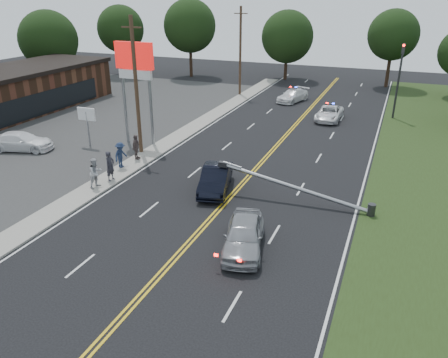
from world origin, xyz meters
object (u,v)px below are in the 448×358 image
at_px(waiting_sedan, 244,235).
at_px(emergency_b, 293,96).
at_px(bystander_d, 136,147).
at_px(crashed_sedan, 216,179).
at_px(emergency_a, 329,113).
at_px(pylon_sign, 135,69).
at_px(bystander_b, 96,173).
at_px(small_sign, 87,117).
at_px(fallen_streetlight, 302,189).
at_px(utility_pole_mid, 136,87).
at_px(bystander_a, 110,166).
at_px(bystander_c, 121,155).
at_px(utility_pole_far, 240,51).
at_px(traffic_signal, 399,75).
at_px(parked_car, 21,141).

bearing_deg(waiting_sedan, emergency_b, 85.59).
bearing_deg(bystander_d, emergency_b, -25.94).
distance_m(crashed_sedan, emergency_a, 19.41).
bearing_deg(pylon_sign, bystander_b, -75.49).
distance_m(small_sign, waiting_sedan, 19.46).
height_order(fallen_streetlight, utility_pole_mid, utility_pole_mid).
bearing_deg(utility_pole_mid, bystander_a, -78.14).
bearing_deg(bystander_c, emergency_a, -28.23).
height_order(fallen_streetlight, bystander_a, bystander_a).
bearing_deg(small_sign, utility_pole_far, 77.69).
xyz_separation_m(small_sign, traffic_signal, (22.30, 18.00, 1.87)).
height_order(emergency_b, bystander_b, bystander_b).
height_order(emergency_b, bystander_d, bystander_d).
bearing_deg(bystander_d, fallen_streetlight, -111.95).
height_order(fallen_streetlight, bystander_d, bystander_d).
relative_size(small_sign, traffic_signal, 0.44).
relative_size(crashed_sedan, bystander_d, 2.50).
distance_m(waiting_sedan, bystander_c, 13.21).
bearing_deg(emergency_b, bystander_c, -87.25).
xyz_separation_m(small_sign, emergency_b, (11.46, 21.17, -1.65)).
relative_size(fallen_streetlight, utility_pole_far, 0.94).
height_order(pylon_sign, utility_pole_far, utility_pole_far).
distance_m(crashed_sedan, bystander_a, 6.97).
height_order(utility_pole_mid, parked_car, utility_pole_mid).
bearing_deg(utility_pole_mid, parked_car, -162.19).
height_order(utility_pole_far, parked_car, utility_pole_far).
height_order(small_sign, bystander_d, small_sign).
bearing_deg(utility_pole_far, fallen_streetlight, -62.76).
bearing_deg(pylon_sign, bystander_a, -71.84).
relative_size(pylon_sign, fallen_streetlight, 0.85).
height_order(crashed_sedan, bystander_d, bystander_d).
relative_size(traffic_signal, emergency_b, 1.49).
xyz_separation_m(fallen_streetlight, parked_car, (-22.42, 1.10, -0.21)).
distance_m(utility_pole_mid, bystander_a, 6.85).
height_order(utility_pole_mid, bystander_b, utility_pole_mid).
bearing_deg(traffic_signal, utility_pole_mid, -134.20).
bearing_deg(waiting_sedan, utility_pole_mid, 126.31).
xyz_separation_m(traffic_signal, utility_pole_mid, (-17.50, -18.00, 0.88)).
bearing_deg(traffic_signal, bystander_c, -128.70).
relative_size(utility_pole_far, bystander_c, 5.53).
distance_m(crashed_sedan, bystander_c, 7.57).
bearing_deg(bystander_c, fallen_streetlight, -89.51).
height_order(traffic_signal, bystander_d, traffic_signal).
distance_m(emergency_a, bystander_a, 22.99).
xyz_separation_m(pylon_sign, utility_pole_far, (1.30, 20.00, -0.91)).
relative_size(utility_pole_far, emergency_b, 2.12).
xyz_separation_m(small_sign, bystander_c, (5.26, -3.28, -1.31)).
xyz_separation_m(small_sign, utility_pole_mid, (4.80, 0.00, 2.75)).
distance_m(pylon_sign, emergency_a, 19.15).
distance_m(utility_pole_far, bystander_a, 27.77).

